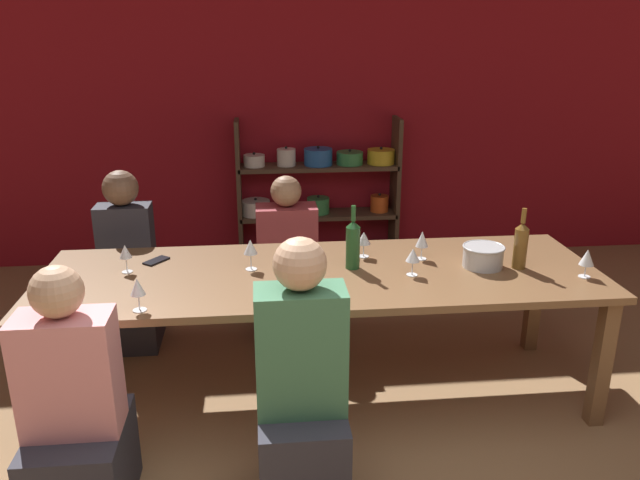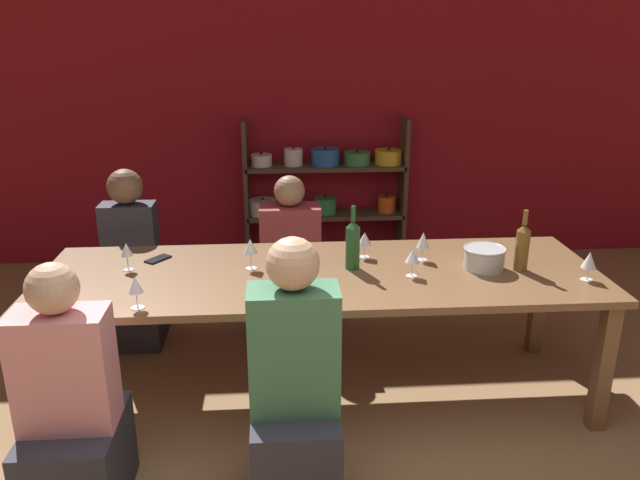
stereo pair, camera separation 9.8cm
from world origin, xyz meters
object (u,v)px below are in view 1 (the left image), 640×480
(wine_glass_red_a, at_px, (364,239))
(wine_glass_red_b, at_px, (138,288))
(wine_bottle_green, at_px, (353,244))
(wine_glass_white_c, at_px, (250,248))
(wine_glass_empty_a, at_px, (587,258))
(person_far_a, at_px, (288,276))
(mixing_bowl, at_px, (483,256))
(person_far_b, at_px, (130,279))
(shelf_unit, at_px, (317,206))
(cell_phone, at_px, (156,261))
(wine_glass_red_c, at_px, (125,252))
(person_near_a, at_px, (77,427))
(wine_bottle_dark, at_px, (521,245))
(wine_glass_white_a, at_px, (413,256))
(person_near_b, at_px, (302,410))
(dining_table, at_px, (322,284))
(wine_glass_white_b, at_px, (422,240))

(wine_glass_red_a, bearing_deg, wine_glass_red_b, -152.38)
(wine_bottle_green, height_order, wine_glass_red_b, wine_bottle_green)
(wine_bottle_green, bearing_deg, wine_glass_white_c, 176.69)
(wine_glass_empty_a, bearing_deg, person_far_a, 144.95)
(mixing_bowl, relative_size, wine_glass_empty_a, 1.49)
(wine_bottle_green, height_order, person_far_b, person_far_b)
(shelf_unit, height_order, wine_glass_red_a, shelf_unit)
(mixing_bowl, bearing_deg, wine_glass_red_b, -167.77)
(wine_glass_white_c, bearing_deg, mixing_bowl, -3.77)
(mixing_bowl, distance_m, cell_phone, 1.85)
(wine_glass_red_c, bearing_deg, wine_bottle_green, -2.81)
(cell_phone, bearing_deg, person_near_a, -101.31)
(person_near_a, bearing_deg, wine_glass_red_b, 60.38)
(wine_bottle_dark, height_order, person_far_a, wine_bottle_dark)
(wine_glass_red_c, bearing_deg, wine_glass_red_b, -73.30)
(wine_bottle_green, relative_size, wine_glass_white_a, 2.35)
(cell_phone, height_order, person_far_b, person_far_b)
(person_far_a, bearing_deg, cell_phone, 38.39)
(cell_phone, height_order, person_near_b, person_near_b)
(dining_table, xyz_separation_m, wine_glass_white_b, (0.59, 0.14, 0.19))
(wine_bottle_green, xyz_separation_m, person_near_a, (-1.31, -0.85, -0.49))
(wine_bottle_green, height_order, wine_bottle_dark, wine_bottle_green)
(wine_glass_white_c, xyz_separation_m, cell_phone, (-0.54, 0.18, -0.12))
(wine_glass_white_b, distance_m, wine_glass_empty_a, 0.88)
(shelf_unit, xyz_separation_m, mixing_bowl, (0.72, -2.17, 0.30))
(wine_glass_white_a, distance_m, person_near_b, 1.07)
(mixing_bowl, relative_size, wine_glass_white_b, 1.39)
(person_far_b, bearing_deg, wine_glass_red_b, 103.84)
(wine_bottle_dark, xyz_separation_m, wine_glass_empty_a, (0.30, -0.17, -0.03))
(wine_glass_white_a, bearing_deg, wine_glass_red_c, 172.60)
(dining_table, relative_size, wine_glass_white_a, 19.93)
(wine_bottle_green, relative_size, wine_glass_red_b, 2.20)
(dining_table, relative_size, wine_glass_empty_a, 19.39)
(wine_glass_red_c, distance_m, person_far_a, 1.28)
(person_near_b, bearing_deg, wine_glass_white_b, 51.99)
(mixing_bowl, bearing_deg, person_near_a, -158.72)
(mixing_bowl, bearing_deg, wine_glass_white_c, 176.23)
(wine_bottle_dark, height_order, wine_glass_red_a, wine_bottle_dark)
(person_near_b, bearing_deg, dining_table, 78.20)
(wine_glass_white_a, height_order, wine_glass_white_c, wine_glass_white_c)
(wine_glass_red_c, bearing_deg, person_near_a, -94.85)
(wine_glass_white_b, xyz_separation_m, wine_glass_white_c, (-0.98, -0.07, 0.01))
(wine_bottle_green, relative_size, wine_bottle_dark, 1.05)
(wine_glass_white_c, relative_size, person_far_b, 0.15)
(wine_bottle_dark, bearing_deg, wine_glass_white_c, 175.20)
(dining_table, xyz_separation_m, wine_glass_white_c, (-0.38, 0.07, 0.20))
(person_far_b, bearing_deg, person_near_b, 122.33)
(wine_glass_red_c, relative_size, wine_glass_white_b, 0.94)
(wine_bottle_dark, bearing_deg, wine_glass_red_c, 175.95)
(wine_glass_red_a, bearing_deg, wine_bottle_green, -117.87)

